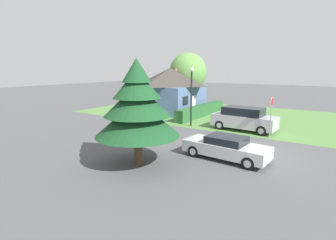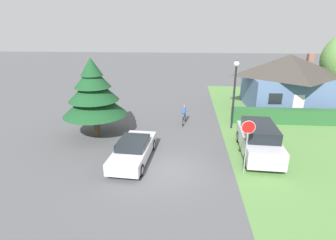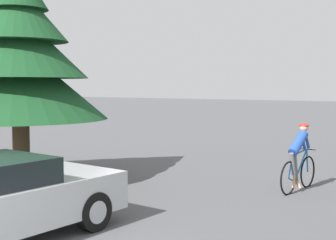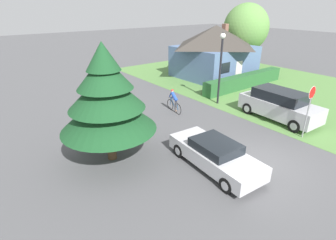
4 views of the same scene
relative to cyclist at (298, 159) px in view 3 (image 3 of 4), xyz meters
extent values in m
cylinder|color=black|center=(-3.44, -4.71, -0.41)|extent=(0.27, 0.67, 0.66)
cylinder|color=#ADADB2|center=(-3.44, -4.71, -0.41)|extent=(0.27, 0.40, 0.38)
cylinder|color=black|center=(-1.86, -4.82, -0.41)|extent=(0.27, 0.67, 0.66)
cylinder|color=#ADADB2|center=(-1.86, -4.82, -0.41)|extent=(0.27, 0.40, 0.38)
torus|color=black|center=(-0.06, -0.49, -0.38)|extent=(0.13, 0.76, 0.76)
torus|color=black|center=(0.06, 0.52, -0.38)|extent=(0.13, 0.76, 0.76)
cylinder|color=#1E66B2|center=(-0.03, -0.24, -0.20)|extent=(0.06, 0.18, 0.62)
cylinder|color=#1E66B2|center=(0.02, 0.13, -0.16)|extent=(0.11, 0.63, 0.70)
cylinder|color=#1E66B2|center=(0.01, 0.06, 0.14)|extent=(0.12, 0.75, 0.10)
cylinder|color=#1E66B2|center=(-0.04, -0.33, -0.44)|extent=(0.07, 0.34, 0.16)
cylinder|color=#1E66B2|center=(-0.05, -0.40, -0.13)|extent=(0.05, 0.21, 0.50)
cylinder|color=#1E66B2|center=(0.05, 0.48, -0.10)|extent=(0.05, 0.12, 0.56)
cylinder|color=black|center=(0.05, 0.44, 0.17)|extent=(0.44, 0.07, 0.02)
ellipsoid|color=black|center=(-0.04, -0.31, 0.13)|extent=(0.10, 0.21, 0.05)
cylinder|color=slate|center=(-0.03, -0.32, -0.08)|extent=(0.14, 0.26, 0.52)
cylinder|color=slate|center=(-0.03, -0.16, -0.16)|extent=(0.14, 0.26, 0.68)
cylinder|color=tan|center=(-0.02, -0.25, -0.47)|extent=(0.08, 0.08, 0.30)
cylinder|color=tan|center=(0.03, -0.09, -0.57)|extent=(0.17, 0.08, 0.21)
cylinder|color=#264CB2|center=(0.00, -0.03, 0.36)|extent=(0.30, 0.71, 0.57)
cylinder|color=#264CB2|center=(0.04, 0.20, 0.35)|extent=(0.10, 0.25, 0.36)
cylinder|color=#264CB2|center=(0.04, 0.48, 0.35)|extent=(0.10, 0.25, 0.36)
sphere|color=tan|center=(0.03, 0.25, 0.69)|extent=(0.19, 0.19, 0.19)
ellipsoid|color=red|center=(0.03, 0.25, 0.74)|extent=(0.22, 0.18, 0.12)
cylinder|color=#4C3823|center=(-6.09, -2.87, 0.05)|extent=(0.42, 0.42, 1.57)
cone|color=#194723|center=(-6.09, -2.87, 1.76)|extent=(4.31, 4.31, 1.86)
cone|color=#194723|center=(-6.09, -2.87, 2.67)|extent=(3.37, 3.37, 1.63)
cone|color=#194723|center=(-6.09, -2.87, 3.46)|extent=(2.42, 2.42, 1.41)
camera|label=1|loc=(-16.10, -11.35, 4.21)|focal=28.00mm
camera|label=2|loc=(0.25, -19.68, 6.52)|focal=28.00mm
camera|label=3|loc=(3.40, -10.47, 1.67)|focal=50.00mm
camera|label=4|loc=(-10.54, -13.07, 6.03)|focal=28.00mm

